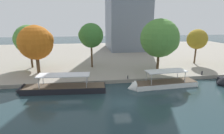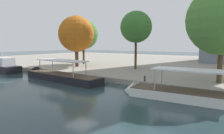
{
  "view_description": "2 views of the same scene",
  "coord_description": "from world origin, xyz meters",
  "px_view_note": "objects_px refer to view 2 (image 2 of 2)",
  "views": [
    {
      "loc": [
        -4.74,
        -22.38,
        11.32
      ],
      "look_at": [
        -0.26,
        8.85,
        2.93
      ],
      "focal_mm": 28.13,
      "sensor_mm": 36.0,
      "label": 1
    },
    {
      "loc": [
        12.66,
        -13.34,
        5.2
      ],
      "look_at": [
        -1.68,
        7.55,
        2.18
      ],
      "focal_mm": 31.84,
      "sensor_mm": 36.0,
      "label": 2
    }
  ],
  "objects_px": {
    "motor_yacht_0": "(1,67)",
    "tree_0": "(82,34)",
    "tour_boat_2": "(180,96)",
    "tree_2": "(77,32)",
    "tree_1": "(136,28)",
    "tour_boat_1": "(58,77)",
    "mooring_bollard_1": "(145,78)"
  },
  "relations": [
    {
      "from": "motor_yacht_0",
      "to": "tree_1",
      "type": "relative_size",
      "value": 0.89
    },
    {
      "from": "motor_yacht_0",
      "to": "tree_2",
      "type": "height_order",
      "value": "tree_2"
    },
    {
      "from": "tree_1",
      "to": "motor_yacht_0",
      "type": "bearing_deg",
      "value": -147.72
    },
    {
      "from": "tree_0",
      "to": "tree_1",
      "type": "bearing_deg",
      "value": -4.12
    },
    {
      "from": "motor_yacht_0",
      "to": "tree_2",
      "type": "xyz_separation_m",
      "value": [
        10.07,
        9.7,
        6.51
      ]
    },
    {
      "from": "tour_boat_2",
      "to": "tree_2",
      "type": "height_order",
      "value": "tree_2"
    },
    {
      "from": "mooring_bollard_1",
      "to": "tree_2",
      "type": "xyz_separation_m",
      "value": [
        -17.37,
        6.49,
        6.25
      ]
    },
    {
      "from": "tour_boat_1",
      "to": "tree_0",
      "type": "distance_m",
      "value": 17.46
    },
    {
      "from": "tree_0",
      "to": "tree_2",
      "type": "height_order",
      "value": "tree_2"
    },
    {
      "from": "tour_boat_1",
      "to": "tree_1",
      "type": "bearing_deg",
      "value": -110.1
    },
    {
      "from": "mooring_bollard_1",
      "to": "tree_1",
      "type": "relative_size",
      "value": 0.07
    },
    {
      "from": "motor_yacht_0",
      "to": "mooring_bollard_1",
      "type": "xyz_separation_m",
      "value": [
        27.43,
        3.21,
        0.26
      ]
    },
    {
      "from": "tree_0",
      "to": "tree_2",
      "type": "relative_size",
      "value": 0.99
    },
    {
      "from": "tour_boat_2",
      "to": "tree_1",
      "type": "xyz_separation_m",
      "value": [
        -11.61,
        13.01,
        7.68
      ]
    },
    {
      "from": "tour_boat_1",
      "to": "mooring_bollard_1",
      "type": "bearing_deg",
      "value": -163.13
    },
    {
      "from": "tour_boat_2",
      "to": "tree_0",
      "type": "distance_m",
      "value": 29.86
    },
    {
      "from": "mooring_bollard_1",
      "to": "tree_0",
      "type": "height_order",
      "value": "tree_0"
    },
    {
      "from": "motor_yacht_0",
      "to": "tree_0",
      "type": "distance_m",
      "value": 17.13
    },
    {
      "from": "motor_yacht_0",
      "to": "tree_0",
      "type": "xyz_separation_m",
      "value": [
        7.07,
        14.19,
        6.49
      ]
    },
    {
      "from": "tree_1",
      "to": "tree_2",
      "type": "distance_m",
      "value": 11.4
    },
    {
      "from": "tour_boat_1",
      "to": "tour_boat_2",
      "type": "xyz_separation_m",
      "value": [
        17.29,
        -0.17,
        -0.11
      ]
    },
    {
      "from": "tour_boat_1",
      "to": "tree_1",
      "type": "height_order",
      "value": "tree_1"
    },
    {
      "from": "tour_boat_1",
      "to": "tour_boat_2",
      "type": "distance_m",
      "value": 17.29
    },
    {
      "from": "motor_yacht_0",
      "to": "mooring_bollard_1",
      "type": "height_order",
      "value": "motor_yacht_0"
    },
    {
      "from": "tour_boat_1",
      "to": "tour_boat_2",
      "type": "height_order",
      "value": "tour_boat_1"
    },
    {
      "from": "mooring_bollard_1",
      "to": "tree_2",
      "type": "distance_m",
      "value": 19.57
    },
    {
      "from": "tree_2",
      "to": "motor_yacht_0",
      "type": "bearing_deg",
      "value": -136.08
    },
    {
      "from": "tour_boat_2",
      "to": "tree_2",
      "type": "bearing_deg",
      "value": -27.03
    },
    {
      "from": "tour_boat_2",
      "to": "motor_yacht_0",
      "type": "bearing_deg",
      "value": -3.74
    },
    {
      "from": "tour_boat_2",
      "to": "mooring_bollard_1",
      "type": "distance_m",
      "value": 5.95
    },
    {
      "from": "motor_yacht_0",
      "to": "tour_boat_2",
      "type": "xyz_separation_m",
      "value": [
        32.5,
        0.19,
        -0.49
      ]
    },
    {
      "from": "motor_yacht_0",
      "to": "tree_1",
      "type": "distance_m",
      "value": 25.74
    }
  ]
}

